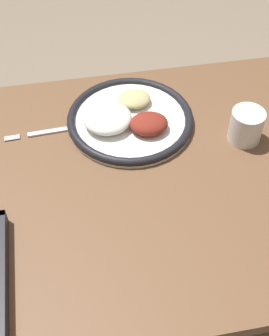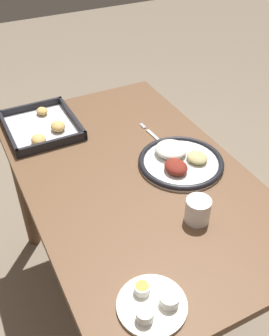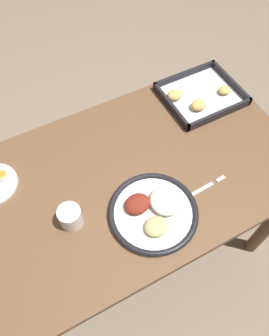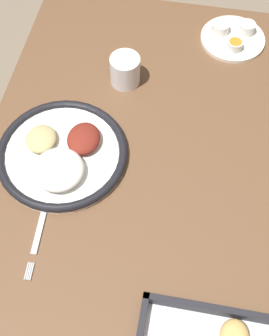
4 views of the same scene
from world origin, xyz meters
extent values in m
plane|color=#7A6B59|center=(0.00, 0.00, 0.00)|extent=(8.00, 8.00, 0.00)
cube|color=brown|center=(0.00, 0.00, 0.72)|extent=(1.17, 0.71, 0.03)
cylinder|color=brown|center=(-0.54, -0.31, 0.35)|extent=(0.06, 0.06, 0.71)
cylinder|color=brown|center=(-0.54, 0.31, 0.35)|extent=(0.06, 0.06, 0.71)
cylinder|color=white|center=(-0.03, -0.17, 0.74)|extent=(0.29, 0.29, 0.01)
torus|color=black|center=(-0.03, -0.17, 0.75)|extent=(0.30, 0.30, 0.02)
ellipsoid|color=silver|center=(0.02, -0.16, 0.77)|extent=(0.11, 0.11, 0.04)
ellipsoid|color=maroon|center=(-0.06, -0.13, 0.77)|extent=(0.09, 0.07, 0.03)
ellipsoid|color=tan|center=(-0.05, -0.22, 0.76)|extent=(0.08, 0.07, 0.03)
cube|color=silver|center=(0.14, -0.17, 0.74)|extent=(0.14, 0.02, 0.00)
cylinder|color=silver|center=(0.24, -0.17, 0.74)|extent=(0.04, 0.01, 0.00)
cylinder|color=silver|center=(0.24, -0.17, 0.74)|extent=(0.04, 0.01, 0.00)
cylinder|color=silver|center=(0.24, -0.16, 0.74)|extent=(0.04, 0.01, 0.00)
cylinder|color=silver|center=(0.24, -0.16, 0.74)|extent=(0.04, 0.01, 0.00)
cylinder|color=white|center=(-0.46, 0.18, 0.74)|extent=(0.17, 0.17, 0.01)
cylinder|color=silver|center=(-0.48, 0.15, 0.76)|extent=(0.05, 0.05, 0.03)
cylinder|color=#B22819|center=(-0.48, 0.15, 0.77)|extent=(0.04, 0.04, 0.01)
cylinder|color=silver|center=(-0.42, 0.19, 0.76)|extent=(0.04, 0.04, 0.02)
cylinder|color=#C67F23|center=(-0.42, 0.19, 0.77)|extent=(0.03, 0.03, 0.01)
cylinder|color=silver|center=(-0.49, 0.22, 0.76)|extent=(0.04, 0.04, 0.03)
cylinder|color=#593319|center=(-0.49, 0.22, 0.77)|extent=(0.03, 0.03, 0.01)
cube|color=black|center=(0.26, 0.20, 0.76)|extent=(0.01, 0.27, 0.03)
ellipsoid|color=tan|center=(0.30, 0.24, 0.76)|extent=(0.06, 0.05, 0.03)
cylinder|color=white|center=(-0.27, -0.07, 0.77)|extent=(0.07, 0.07, 0.08)
camera|label=1|loc=(0.11, 0.63, 1.49)|focal=50.00mm
camera|label=2|loc=(-0.91, 0.45, 1.58)|focal=42.00mm
camera|label=3|loc=(-0.29, -0.54, 1.72)|focal=35.00mm
camera|label=4|loc=(0.50, 0.09, 1.63)|focal=50.00mm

